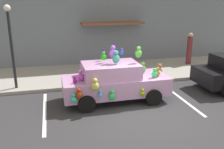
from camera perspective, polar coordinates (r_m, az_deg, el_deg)
name	(u,v)px	position (r m, az deg, el deg)	size (l,w,h in m)	color
ground_plane	(143,114)	(9.14, 7.03, -8.83)	(60.00, 60.00, 0.00)	#2D2D30
sidewalk	(110,72)	(13.58, -0.41, 0.46)	(24.00, 4.00, 0.15)	gray
storefront_building	(102,11)	(15.11, -2.38, 14.19)	(24.00, 1.25, 6.40)	slate
parking_stripe_front	(180,98)	(10.78, 15.33, -5.14)	(0.12, 3.60, 0.01)	silver
parking_stripe_rear	(45,112)	(9.52, -15.08, -8.18)	(0.12, 3.60, 0.01)	silver
plush_covered_car	(114,81)	(9.89, 0.52, -1.56)	(4.15, 1.97, 2.25)	#BA8BB9
teddy_bear_on_sidewalk	(159,70)	(12.97, 10.75, 1.03)	(0.33, 0.27, 0.63)	#9E723D
street_lamp_post	(11,38)	(11.37, -22.10, 7.70)	(0.28, 0.28, 3.56)	black
pedestrian_near_shopfront	(189,49)	(15.58, 17.21, 5.55)	(0.31, 0.31, 1.86)	maroon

